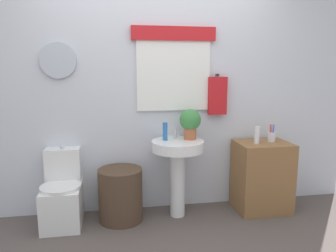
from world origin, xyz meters
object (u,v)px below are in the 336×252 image
object	(u,v)px
toilet	(63,195)
soap_bottle	(165,131)
pedestal_sink	(178,159)
toothbrush_cup	(271,137)
laundry_hamper	(121,195)
wooden_cabinet	(262,176)
lotion_bottle	(257,135)
potted_plant	(190,122)

from	to	relation	value
toilet	soap_bottle	xyz separation A→B (m)	(1.02, 0.02, 0.60)
pedestal_sink	toothbrush_cup	size ratio (longest dim) A/B	4.28
laundry_hamper	wooden_cabinet	size ratio (longest dim) A/B	0.71
lotion_bottle	potted_plant	bearing A→B (deg)	171.69
soap_bottle	toothbrush_cup	world-z (taller)	soap_bottle
potted_plant	toothbrush_cup	world-z (taller)	potted_plant
toilet	laundry_hamper	bearing A→B (deg)	-3.48
wooden_cabinet	laundry_hamper	bearing A→B (deg)	180.00
laundry_hamper	wooden_cabinet	world-z (taller)	wooden_cabinet
pedestal_sink	toilet	bearing A→B (deg)	178.29
pedestal_sink	soap_bottle	world-z (taller)	soap_bottle
pedestal_sink	toothbrush_cup	world-z (taller)	toothbrush_cup
wooden_cabinet	soap_bottle	distance (m)	1.16
pedestal_sink	laundry_hamper	bearing A→B (deg)	180.00
soap_bottle	toothbrush_cup	distance (m)	1.14
laundry_hamper	wooden_cabinet	bearing A→B (deg)	0.00
toilet	lotion_bottle	bearing A→B (deg)	-2.16
toilet	wooden_cabinet	distance (m)	2.06
pedestal_sink	potted_plant	distance (m)	0.40
toilet	lotion_bottle	size ratio (longest dim) A/B	4.14
soap_bottle	lotion_bottle	world-z (taller)	soap_bottle
laundry_hamper	wooden_cabinet	distance (m)	1.51
wooden_cabinet	soap_bottle	bearing A→B (deg)	177.25
lotion_bottle	toothbrush_cup	size ratio (longest dim) A/B	0.97
toilet	pedestal_sink	bearing A→B (deg)	-1.71
toilet	potted_plant	world-z (taller)	potted_plant
lotion_bottle	pedestal_sink	bearing A→B (deg)	177.22
soap_bottle	potted_plant	distance (m)	0.27
wooden_cabinet	soap_bottle	world-z (taller)	soap_bottle
toilet	laundry_hamper	distance (m)	0.56
laundry_hamper	wooden_cabinet	xyz separation A→B (m)	(1.50, 0.00, 0.11)
laundry_hamper	soap_bottle	size ratio (longest dim) A/B	2.90
pedestal_sink	lotion_bottle	bearing A→B (deg)	-2.78
pedestal_sink	soap_bottle	size ratio (longest dim) A/B	4.36
laundry_hamper	toothbrush_cup	size ratio (longest dim) A/B	2.85
toilet	potted_plant	xyz separation A→B (m)	(1.28, 0.03, 0.69)
laundry_hamper	toothbrush_cup	distance (m)	1.68
pedestal_sink	wooden_cabinet	size ratio (longest dim) A/B	1.07
potted_plant	lotion_bottle	world-z (taller)	potted_plant
pedestal_sink	wooden_cabinet	distance (m)	0.95
laundry_hamper	soap_bottle	xyz separation A→B (m)	(0.46, 0.05, 0.62)
pedestal_sink	lotion_bottle	xyz separation A→B (m)	(0.82, -0.04, 0.23)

